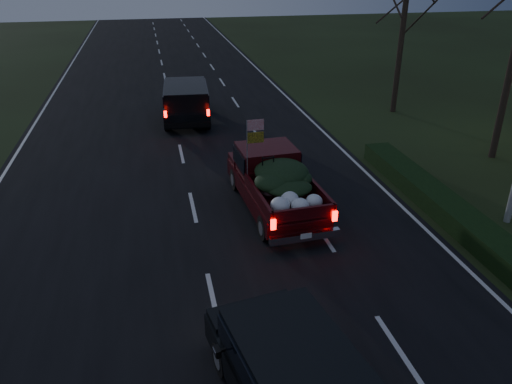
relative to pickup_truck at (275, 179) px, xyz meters
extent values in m
plane|color=black|center=(-2.62, -4.45, -1.02)|extent=(120.00, 120.00, 0.00)
cube|color=black|center=(-2.62, -4.45, -1.01)|extent=(14.00, 120.00, 0.02)
cube|color=black|center=(5.18, -1.45, -0.72)|extent=(1.00, 10.00, 0.60)
cylinder|color=black|center=(8.88, 9.55, 2.48)|extent=(0.28, 0.28, 7.00)
cube|color=#3F080C|center=(0.00, 0.02, -0.42)|extent=(2.31, 5.11, 0.55)
cube|color=#3F080C|center=(-0.06, 0.92, 0.33)|extent=(1.95, 1.71, 0.90)
cube|color=black|center=(-0.06, 0.92, 0.43)|extent=(2.04, 1.62, 0.55)
cube|color=#3F080C|center=(0.08, -1.27, -0.12)|extent=(2.02, 2.91, 0.06)
ellipsoid|color=black|center=(0.10, -0.77, 0.33)|extent=(1.71, 1.90, 0.60)
cylinder|color=gray|center=(-0.90, -0.03, 1.03)|extent=(0.03, 0.03, 2.00)
cube|color=red|center=(-0.63, -0.02, 1.86)|extent=(0.52, 0.05, 0.34)
cube|color=gold|center=(-0.63, -0.02, 1.46)|extent=(0.52, 0.05, 0.34)
cube|color=black|center=(-1.96, 10.37, -0.36)|extent=(2.47, 5.25, 0.64)
cube|color=black|center=(-1.98, 10.10, 0.37)|extent=(2.25, 3.86, 0.85)
cube|color=black|center=(-1.98, 10.10, 0.45)|extent=(2.35, 3.76, 0.51)
cube|color=black|center=(-1.60, -8.31, 0.22)|extent=(2.35, 3.60, 0.76)
cube|color=black|center=(-1.60, -8.31, 0.30)|extent=(2.43, 3.53, 0.46)
cube|color=black|center=(-2.90, -7.38, 0.11)|extent=(0.13, 0.22, 0.15)
camera|label=1|loc=(-3.64, -14.17, 6.50)|focal=35.00mm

